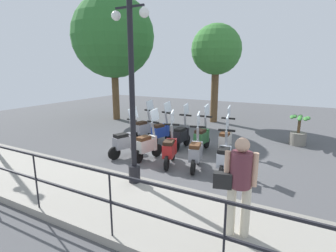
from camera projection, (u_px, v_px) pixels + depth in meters
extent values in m
plane|color=#4C4C4F|center=(179.00, 157.00, 8.18)|extent=(28.00, 28.00, 0.00)
cube|color=gray|center=(111.00, 199.00, 5.42)|extent=(2.20, 20.00, 0.15)
cube|color=gray|center=(140.00, 180.00, 6.32)|extent=(0.10, 20.00, 0.15)
cube|color=black|center=(67.00, 163.00, 4.31)|extent=(0.04, 16.00, 0.04)
cube|color=black|center=(70.00, 189.00, 4.42)|extent=(0.04, 16.00, 0.04)
cylinder|color=black|center=(224.00, 241.00, 3.19)|extent=(0.03, 0.03, 1.05)
cylinder|color=black|center=(111.00, 205.00, 4.02)|extent=(0.03, 0.03, 1.05)
cylinder|color=black|center=(36.00, 182.00, 4.84)|extent=(0.03, 0.03, 1.05)
cylinder|color=black|center=(134.00, 173.00, 6.03)|extent=(0.26, 0.26, 0.40)
cylinder|color=black|center=(132.00, 95.00, 5.63)|extent=(0.12, 0.12, 4.03)
cube|color=black|center=(129.00, 7.00, 5.24)|extent=(0.04, 0.70, 0.04)
sphere|color=white|center=(144.00, 12.00, 5.11)|extent=(0.20, 0.20, 0.20)
sphere|color=white|center=(116.00, 16.00, 5.43)|extent=(0.20, 0.20, 0.20)
cylinder|color=beige|center=(245.00, 212.00, 4.05)|extent=(0.14, 0.14, 0.82)
cylinder|color=beige|center=(231.00, 210.00, 4.10)|extent=(0.14, 0.14, 0.82)
cylinder|color=brown|center=(241.00, 170.00, 3.92)|extent=(0.39, 0.39, 0.55)
sphere|color=tan|center=(242.00, 145.00, 3.84)|extent=(0.22, 0.22, 0.22)
cylinder|color=tan|center=(255.00, 170.00, 3.87)|extent=(0.09, 0.09, 0.52)
cylinder|color=tan|center=(227.00, 167.00, 3.96)|extent=(0.09, 0.09, 0.52)
cube|color=black|center=(223.00, 180.00, 3.97)|extent=(0.21, 0.31, 0.24)
cylinder|color=brown|center=(116.00, 94.00, 13.84)|extent=(0.36, 0.36, 2.70)
sphere|color=#2D6B2D|center=(113.00, 36.00, 13.20)|extent=(4.14, 4.14, 4.14)
cylinder|color=brown|center=(214.00, 96.00, 13.16)|extent=(0.36, 0.36, 2.66)
sphere|color=#387A33|center=(216.00, 49.00, 12.67)|extent=(2.43, 2.43, 2.43)
cylinder|color=slate|center=(298.00, 139.00, 9.43)|extent=(0.56, 0.56, 0.45)
cylinder|color=brown|center=(299.00, 126.00, 9.32)|extent=(0.10, 0.10, 0.50)
ellipsoid|color=#387A33|center=(300.00, 116.00, 9.47)|extent=(0.56, 0.16, 0.10)
ellipsoid|color=#387A33|center=(300.00, 119.00, 9.04)|extent=(0.56, 0.16, 0.10)
ellipsoid|color=#387A33|center=(292.00, 117.00, 9.37)|extent=(0.56, 0.16, 0.10)
ellipsoid|color=#387A33|center=(308.00, 118.00, 9.14)|extent=(0.56, 0.16, 0.10)
ellipsoid|color=#387A33|center=(295.00, 116.00, 9.50)|extent=(0.56, 0.16, 0.10)
ellipsoid|color=#387A33|center=(306.00, 119.00, 9.02)|extent=(0.56, 0.16, 0.10)
cylinder|color=black|center=(226.00, 162.00, 7.18)|extent=(0.41, 0.14, 0.40)
cylinder|color=black|center=(221.00, 173.00, 6.42)|extent=(0.41, 0.14, 0.40)
cube|color=#B7BCC6|center=(224.00, 158.00, 6.66)|extent=(0.64, 0.37, 0.36)
cube|color=#B7BCC6|center=(225.00, 154.00, 6.92)|extent=(0.16, 0.31, 0.44)
cube|color=black|center=(224.00, 150.00, 6.55)|extent=(0.43, 0.32, 0.10)
cylinder|color=gray|center=(226.00, 140.00, 6.90)|extent=(0.19, 0.10, 0.55)
cube|color=black|center=(227.00, 130.00, 6.84)|extent=(0.12, 0.44, 0.05)
cube|color=silver|center=(227.00, 122.00, 6.85)|extent=(0.39, 0.09, 0.42)
cylinder|color=black|center=(198.00, 157.00, 7.59)|extent=(0.41, 0.17, 0.40)
cylinder|color=black|center=(193.00, 167.00, 6.81)|extent=(0.41, 0.17, 0.40)
cube|color=gray|center=(195.00, 153.00, 7.06)|extent=(0.65, 0.41, 0.36)
cube|color=gray|center=(197.00, 149.00, 7.33)|extent=(0.19, 0.32, 0.44)
cube|color=#4C2D19|center=(195.00, 146.00, 6.94)|extent=(0.45, 0.35, 0.10)
cylinder|color=gray|center=(198.00, 136.00, 7.30)|extent=(0.19, 0.11, 0.55)
cube|color=black|center=(198.00, 127.00, 7.24)|extent=(0.16, 0.44, 0.05)
cube|color=silver|center=(199.00, 119.00, 7.26)|extent=(0.38, 0.12, 0.42)
cylinder|color=black|center=(173.00, 154.00, 7.88)|extent=(0.41, 0.19, 0.40)
cylinder|color=black|center=(167.00, 163.00, 7.09)|extent=(0.41, 0.19, 0.40)
cube|color=#B21E1E|center=(169.00, 150.00, 7.35)|extent=(0.65, 0.43, 0.36)
cube|color=#B21E1E|center=(171.00, 146.00, 7.62)|extent=(0.20, 0.32, 0.44)
cube|color=black|center=(169.00, 142.00, 7.23)|extent=(0.46, 0.36, 0.10)
cylinder|color=gray|center=(172.00, 134.00, 7.60)|extent=(0.19, 0.12, 0.55)
cube|color=black|center=(172.00, 124.00, 7.54)|extent=(0.18, 0.44, 0.05)
cube|color=silver|center=(172.00, 117.00, 7.55)|extent=(0.38, 0.13, 0.42)
cylinder|color=black|center=(157.00, 150.00, 8.19)|extent=(0.41, 0.16, 0.40)
cylinder|color=black|center=(137.00, 157.00, 7.58)|extent=(0.41, 0.16, 0.40)
cube|color=beige|center=(145.00, 145.00, 7.76)|extent=(0.65, 0.40, 0.36)
cube|color=beige|center=(152.00, 143.00, 7.97)|extent=(0.18, 0.32, 0.44)
cube|color=#4C2D19|center=(143.00, 138.00, 7.66)|extent=(0.45, 0.34, 0.10)
cylinder|color=gray|center=(153.00, 131.00, 7.94)|extent=(0.19, 0.11, 0.55)
cube|color=black|center=(153.00, 122.00, 7.88)|extent=(0.15, 0.44, 0.05)
cube|color=silver|center=(155.00, 115.00, 7.88)|extent=(0.39, 0.11, 0.42)
cylinder|color=black|center=(136.00, 148.00, 8.46)|extent=(0.41, 0.20, 0.40)
cylinder|color=black|center=(114.00, 153.00, 7.91)|extent=(0.41, 0.20, 0.40)
cube|color=gray|center=(123.00, 142.00, 8.07)|extent=(0.66, 0.45, 0.36)
cube|color=gray|center=(131.00, 140.00, 8.26)|extent=(0.21, 0.32, 0.44)
cube|color=black|center=(121.00, 135.00, 7.97)|extent=(0.46, 0.37, 0.10)
cylinder|color=gray|center=(132.00, 129.00, 8.22)|extent=(0.20, 0.12, 0.55)
cube|color=black|center=(132.00, 120.00, 8.16)|extent=(0.19, 0.44, 0.05)
cube|color=silver|center=(133.00, 114.00, 8.15)|extent=(0.38, 0.15, 0.42)
cylinder|color=black|center=(228.00, 145.00, 8.77)|extent=(0.40, 0.11, 0.40)
cylinder|color=black|center=(222.00, 152.00, 8.03)|extent=(0.40, 0.11, 0.40)
cube|color=beige|center=(225.00, 140.00, 8.26)|extent=(0.62, 0.32, 0.36)
cube|color=beige|center=(227.00, 138.00, 8.51)|extent=(0.14, 0.31, 0.44)
cube|color=#4C2D19|center=(225.00, 134.00, 8.15)|extent=(0.42, 0.29, 0.10)
cylinder|color=gray|center=(228.00, 127.00, 8.49)|extent=(0.19, 0.08, 0.55)
cube|color=black|center=(228.00, 118.00, 8.43)|extent=(0.09, 0.44, 0.05)
cube|color=silver|center=(229.00, 112.00, 8.44)|extent=(0.39, 0.06, 0.42)
cylinder|color=black|center=(207.00, 142.00, 9.08)|extent=(0.40, 0.09, 0.40)
cylinder|color=black|center=(197.00, 148.00, 8.38)|extent=(0.40, 0.09, 0.40)
cube|color=#2D6B38|center=(201.00, 138.00, 8.60)|extent=(0.61, 0.30, 0.36)
cube|color=#2D6B38|center=(205.00, 135.00, 8.84)|extent=(0.13, 0.30, 0.44)
cube|color=black|center=(200.00, 131.00, 8.49)|extent=(0.41, 0.27, 0.10)
cylinder|color=gray|center=(206.00, 125.00, 8.81)|extent=(0.18, 0.08, 0.55)
cube|color=black|center=(206.00, 116.00, 8.75)|extent=(0.07, 0.44, 0.05)
cube|color=silver|center=(207.00, 110.00, 8.76)|extent=(0.39, 0.04, 0.42)
cylinder|color=black|center=(187.00, 140.00, 9.32)|extent=(0.40, 0.09, 0.40)
cylinder|color=black|center=(176.00, 146.00, 8.61)|extent=(0.40, 0.09, 0.40)
cube|color=black|center=(181.00, 136.00, 8.83)|extent=(0.60, 0.29, 0.36)
cube|color=black|center=(184.00, 133.00, 9.07)|extent=(0.12, 0.30, 0.44)
cube|color=black|center=(180.00, 130.00, 8.72)|extent=(0.40, 0.27, 0.10)
cylinder|color=gray|center=(185.00, 123.00, 9.05)|extent=(0.18, 0.07, 0.55)
cube|color=black|center=(185.00, 115.00, 8.99)|extent=(0.07, 0.44, 0.05)
cube|color=silver|center=(186.00, 109.00, 8.99)|extent=(0.39, 0.04, 0.42)
cylinder|color=black|center=(169.00, 137.00, 9.80)|extent=(0.41, 0.19, 0.40)
cylinder|color=black|center=(153.00, 141.00, 9.22)|extent=(0.41, 0.19, 0.40)
cube|color=navy|center=(160.00, 132.00, 9.39)|extent=(0.65, 0.44, 0.36)
cube|color=navy|center=(165.00, 130.00, 9.59)|extent=(0.20, 0.32, 0.44)
cube|color=black|center=(158.00, 126.00, 9.29)|extent=(0.46, 0.36, 0.10)
cylinder|color=gray|center=(167.00, 120.00, 9.55)|extent=(0.20, 0.12, 0.55)
cube|color=black|center=(167.00, 113.00, 9.49)|extent=(0.18, 0.44, 0.05)
cube|color=silver|center=(168.00, 107.00, 9.49)|extent=(0.38, 0.14, 0.42)
cylinder|color=black|center=(152.00, 133.00, 10.28)|extent=(0.41, 0.17, 0.40)
cylinder|color=black|center=(136.00, 138.00, 9.67)|extent=(0.41, 0.17, 0.40)
cube|color=gray|center=(143.00, 129.00, 9.85)|extent=(0.65, 0.41, 0.36)
cube|color=gray|center=(148.00, 127.00, 10.06)|extent=(0.19, 0.32, 0.44)
cube|color=black|center=(141.00, 123.00, 9.75)|extent=(0.45, 0.34, 0.10)
cylinder|color=gray|center=(149.00, 118.00, 10.02)|extent=(0.19, 0.11, 0.55)
cube|color=black|center=(149.00, 110.00, 9.96)|extent=(0.16, 0.44, 0.05)
cube|color=silver|center=(150.00, 105.00, 9.96)|extent=(0.38, 0.12, 0.42)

